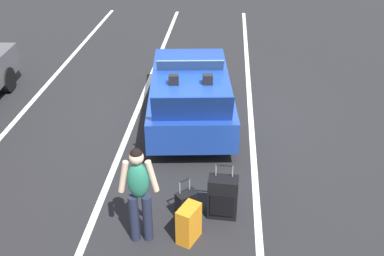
# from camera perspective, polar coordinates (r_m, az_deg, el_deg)

# --- Properties ---
(ground_plane) EXTENTS (80.00, 80.00, 0.00)m
(ground_plane) POSITION_cam_1_polar(r_m,az_deg,el_deg) (10.42, -0.18, 1.34)
(ground_plane) COLOR black
(lot_line_near) EXTENTS (18.00, 0.12, 0.01)m
(lot_line_near) POSITION_cam_1_polar(r_m,az_deg,el_deg) (10.41, 7.50, 1.03)
(lot_line_near) COLOR silver
(lot_line_near) RESTS_ON ground_plane
(lot_line_mid) EXTENTS (18.00, 0.12, 0.01)m
(lot_line_mid) POSITION_cam_1_polar(r_m,az_deg,el_deg) (10.60, -7.22, 1.60)
(lot_line_mid) COLOR silver
(lot_line_mid) RESTS_ON ground_plane
(lot_line_far) EXTENTS (18.00, 0.12, 0.01)m
(lot_line_far) POSITION_cam_1_polar(r_m,az_deg,el_deg) (11.44, -20.60, 2.03)
(lot_line_far) COLOR silver
(lot_line_far) RESTS_ON ground_plane
(convertible_car) EXTENTS (4.30, 2.16, 1.53)m
(convertible_car) POSITION_cam_1_polar(r_m,az_deg,el_deg) (10.33, -0.20, 4.75)
(convertible_car) COLOR navy
(convertible_car) RESTS_ON ground_plane
(suitcase_large_black) EXTENTS (0.33, 0.50, 0.96)m
(suitcase_large_black) POSITION_cam_1_polar(r_m,az_deg,el_deg) (7.38, 3.93, -8.79)
(suitcase_large_black) COLOR black
(suitcase_large_black) RESTS_ON ground_plane
(suitcase_medium_bright) EXTENTS (0.46, 0.39, 0.62)m
(suitcase_medium_bright) POSITION_cam_1_polar(r_m,az_deg,el_deg) (6.98, -0.44, -12.07)
(suitcase_medium_bright) COLOR orange
(suitcase_medium_bright) RESTS_ON ground_plane
(suitcase_small_carryon) EXTENTS (0.37, 0.39, 0.73)m
(suitcase_small_carryon) POSITION_cam_1_polar(r_m,az_deg,el_deg) (7.40, -0.68, -9.78)
(suitcase_small_carryon) COLOR black
(suitcase_small_carryon) RESTS_ON ground_plane
(traveler_person) EXTENTS (0.26, 0.61, 1.65)m
(traveler_person) POSITION_cam_1_polar(r_m,az_deg,el_deg) (6.63, -6.78, -7.93)
(traveler_person) COLOR #1E2338
(traveler_person) RESTS_ON ground_plane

